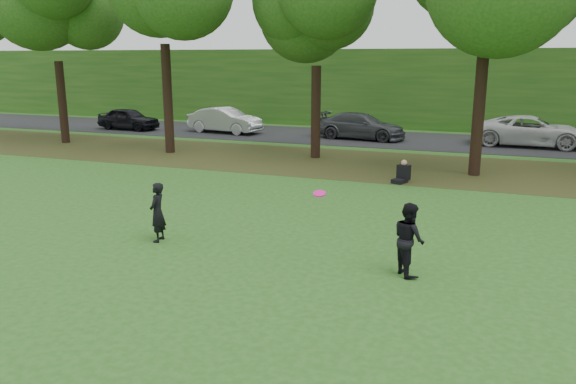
% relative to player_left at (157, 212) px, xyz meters
% --- Properties ---
extents(ground, '(120.00, 120.00, 0.00)m').
position_rel_player_left_xyz_m(ground, '(3.00, -1.07, -0.74)').
color(ground, '#27561B').
rests_on(ground, ground).
extents(leaf_litter, '(60.00, 7.00, 0.01)m').
position_rel_player_left_xyz_m(leaf_litter, '(3.00, 11.93, -0.74)').
color(leaf_litter, '#413217').
rests_on(leaf_litter, ground).
extents(street, '(70.00, 7.00, 0.02)m').
position_rel_player_left_xyz_m(street, '(3.00, 19.93, -0.73)').
color(street, black).
rests_on(street, ground).
extents(far_hedge, '(70.00, 3.00, 5.00)m').
position_rel_player_left_xyz_m(far_hedge, '(3.00, 25.93, 1.76)').
color(far_hedge, '#215117').
rests_on(far_hedge, ground).
extents(player_left, '(0.44, 0.59, 1.49)m').
position_rel_player_left_xyz_m(player_left, '(0.00, 0.00, 0.00)').
color(player_left, black).
rests_on(player_left, ground).
extents(player_right, '(0.92, 0.96, 1.56)m').
position_rel_player_left_xyz_m(player_right, '(6.16, -0.04, 0.03)').
color(player_right, black).
rests_on(player_right, ground).
extents(parked_cars, '(37.63, 3.78, 1.54)m').
position_rel_player_left_xyz_m(parked_cars, '(2.23, 19.29, 0.00)').
color(parked_cars, black).
rests_on(parked_cars, street).
extents(frisbee, '(0.36, 0.36, 0.12)m').
position_rel_player_left_xyz_m(frisbee, '(4.25, -0.21, 0.89)').
color(frisbee, '#FD1593').
rests_on(frisbee, ground).
extents(seated_person, '(0.64, 0.83, 0.83)m').
position_rel_player_left_xyz_m(seated_person, '(4.59, 8.94, -0.43)').
color(seated_person, black).
rests_on(seated_person, ground).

